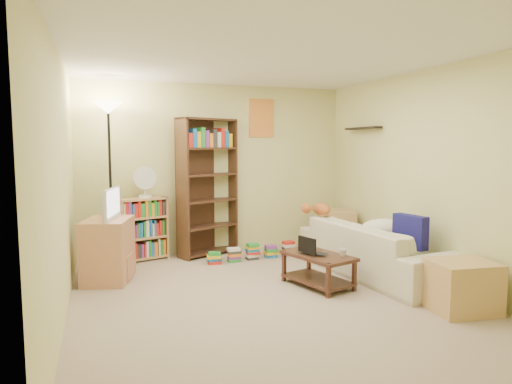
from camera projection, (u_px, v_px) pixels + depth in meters
room at (269, 144)px, 4.70m from camera, size 4.50×4.54×2.52m
sofa at (375, 249)px, 5.67m from camera, size 2.39×1.32×0.65m
navy_pillow at (410, 232)px, 5.25m from camera, size 0.21×0.44×0.38m
cream_blanket at (383, 229)px, 5.76m from camera, size 0.60×0.43×0.26m
tabby_cat at (319, 209)px, 6.27m from camera, size 0.51×0.22×0.18m
coffee_table at (318, 266)px, 5.21m from camera, size 0.69×0.94×0.37m
laptop at (315, 252)px, 5.22m from camera, size 0.55×0.54×0.03m
laptop_screen at (307, 245)px, 5.14m from camera, size 0.09×0.27×0.19m
mug at (343, 253)px, 5.08m from camera, size 0.17×0.17×0.08m
tv_remote at (308, 248)px, 5.47m from camera, size 0.12×0.15×0.02m
tv_stand at (108, 250)px, 5.41m from camera, size 0.67×0.80×0.74m
television at (107, 204)px, 5.35m from camera, size 0.68×0.42×0.37m
tall_bookshelf at (207, 184)px, 6.62m from camera, size 0.94×0.63×1.99m
short_bookshelf at (142, 229)px, 6.38m from camera, size 0.74×0.47×0.88m
desk_fan at (145, 181)px, 6.28m from camera, size 0.31×0.18×0.44m
floor_lamp at (109, 136)px, 5.91m from camera, size 0.37×0.37×2.17m
side_table at (336, 231)px, 6.93m from camera, size 0.72×0.72×0.63m
end_cabinet at (462, 286)px, 4.42m from camera, size 0.65×0.57×0.49m
book_stacks at (255, 252)px, 6.45m from camera, size 1.33×0.26×0.23m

